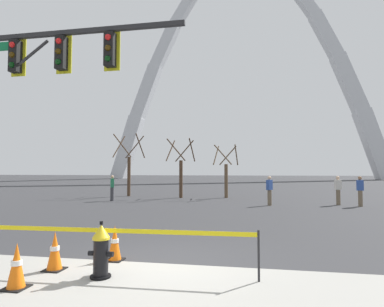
# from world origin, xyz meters

# --- Properties ---
(ground_plane) EXTENTS (240.00, 240.00, 0.00)m
(ground_plane) POSITION_xyz_m (0.00, 0.00, 0.00)
(ground_plane) COLOR #333335
(fire_hydrant) EXTENTS (0.46, 0.48, 0.99)m
(fire_hydrant) POSITION_xyz_m (-0.76, -1.03, 0.47)
(fire_hydrant) COLOR black
(fire_hydrant) RESTS_ON ground
(caution_tape_barrier) EXTENTS (5.09, 0.20, 0.87)m
(caution_tape_barrier) POSITION_xyz_m (-0.55, -0.83, 0.60)
(caution_tape_barrier) COLOR #232326
(caution_tape_barrier) RESTS_ON ground
(traffic_cone_by_hydrant) EXTENTS (0.36, 0.36, 0.73)m
(traffic_cone_by_hydrant) POSITION_xyz_m (-0.97, 0.04, 0.36)
(traffic_cone_by_hydrant) COLOR black
(traffic_cone_by_hydrant) RESTS_ON ground
(traffic_cone_mid_sidewalk) EXTENTS (0.36, 0.36, 0.73)m
(traffic_cone_mid_sidewalk) POSITION_xyz_m (-1.84, -1.77, 0.36)
(traffic_cone_mid_sidewalk) COLOR black
(traffic_cone_mid_sidewalk) RESTS_ON ground
(traffic_cone_curb_edge) EXTENTS (0.36, 0.36, 0.73)m
(traffic_cone_curb_edge) POSITION_xyz_m (-1.81, -0.79, 0.36)
(traffic_cone_curb_edge) COLOR black
(traffic_cone_curb_edge) RESTS_ON ground
(traffic_signal_gantry) EXTENTS (6.42, 0.44, 6.00)m
(traffic_signal_gantry) POSITION_xyz_m (-4.20, 1.36, 4.27)
(traffic_signal_gantry) COLOR #232326
(traffic_signal_gantry) RESTS_ON ground
(monument_arch) EXTENTS (61.18, 3.15, 51.40)m
(monument_arch) POSITION_xyz_m (0.00, 66.06, 22.58)
(monument_arch) COLOR silver
(monument_arch) RESTS_ON ground
(tree_far_left) EXTENTS (2.10, 2.11, 4.57)m
(tree_far_left) POSITION_xyz_m (-7.08, 16.43, 2.03)
(tree_far_left) COLOR #473323
(tree_far_left) RESTS_ON ground
(tree_left_mid) EXTENTS (1.88, 1.89, 4.08)m
(tree_left_mid) POSITION_xyz_m (-2.96, 15.62, 1.81)
(tree_left_mid) COLOR #473323
(tree_left_mid) RESTS_ON ground
(tree_center_left) EXTENTS (1.70, 1.71, 3.67)m
(tree_center_left) POSITION_xyz_m (0.13, 16.25, 1.63)
(tree_center_left) COLOR brown
(tree_center_left) RESTS_ON ground
(pedestrian_walking_left) EXTENTS (0.38, 0.27, 1.59)m
(pedestrian_walking_left) POSITION_xyz_m (7.50, 12.03, 0.82)
(pedestrian_walking_left) COLOR brown
(pedestrian_walking_left) RESTS_ON ground
(pedestrian_standing_center) EXTENTS (0.36, 0.39, 1.59)m
(pedestrian_standing_center) POSITION_xyz_m (2.82, 11.67, 0.82)
(pedestrian_standing_center) COLOR brown
(pedestrian_standing_center) RESTS_ON ground
(pedestrian_walking_right) EXTENTS (0.34, 0.39, 1.59)m
(pedestrian_walking_right) POSITION_xyz_m (-6.69, 12.64, 0.82)
(pedestrian_walking_right) COLOR #38383D
(pedestrian_walking_right) RESTS_ON ground
(pedestrian_near_trees) EXTENTS (0.37, 0.27, 1.59)m
(pedestrian_near_trees) POSITION_xyz_m (6.54, 12.58, 0.82)
(pedestrian_near_trees) COLOR brown
(pedestrian_near_trees) RESTS_ON ground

